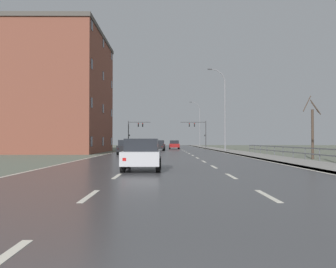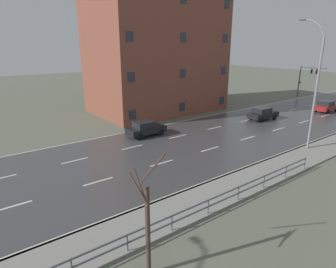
% 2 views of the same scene
% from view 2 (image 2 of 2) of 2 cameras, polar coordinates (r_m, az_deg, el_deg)
% --- Properties ---
extents(ground_plane, '(160.00, 160.00, 0.12)m').
position_cam_2_polar(ground_plane, '(33.88, 15.37, 0.96)').
color(ground_plane, '#5B6051').
extents(road_asphalt_strip, '(14.00, 120.00, 0.03)m').
position_cam_2_polar(road_asphalt_strip, '(43.74, 25.19, 3.63)').
color(road_asphalt_strip, '#3D3D3F').
rests_on(road_asphalt_strip, ground).
extents(guardrail, '(0.07, 35.53, 1.00)m').
position_cam_2_polar(guardrail, '(13.21, -18.58, -23.28)').
color(guardrail, '#515459').
rests_on(guardrail, ground).
extents(street_lamp_midground, '(2.40, 0.24, 11.21)m').
position_cam_2_polar(street_lamp_midground, '(28.01, 27.05, 8.03)').
color(street_lamp_midground, slate).
rests_on(street_lamp_midground, ground).
extents(traffic_signal_left, '(4.52, 0.36, 5.53)m').
position_cam_2_polar(traffic_signal_left, '(56.92, 25.64, 10.29)').
color(traffic_signal_left, '#38383A').
rests_on(traffic_signal_left, ground).
extents(car_distant, '(1.88, 4.12, 1.57)m').
position_cam_2_polar(car_distant, '(46.49, 28.86, 4.86)').
color(car_distant, maroon).
rests_on(car_distant, ground).
extents(car_far_right, '(2.02, 4.20, 1.57)m').
position_cam_2_polar(car_far_right, '(38.23, 18.23, 3.88)').
color(car_far_right, black).
rests_on(car_far_right, ground).
extents(car_far_left, '(1.89, 4.13, 1.57)m').
position_cam_2_polar(car_far_left, '(29.86, -4.45, 1.10)').
color(car_far_left, black).
rests_on(car_far_left, ground).
extents(brick_building, '(11.79, 17.51, 15.29)m').
position_cam_2_polar(brick_building, '(41.29, -2.35, 15.27)').
color(brick_building, brown).
rests_on(brick_building, ground).
extents(bare_tree_mid, '(1.29, 1.33, 5.20)m').
position_cam_2_polar(bare_tree_mid, '(11.87, -4.14, -17.61)').
color(bare_tree_mid, '#423328').
rests_on(bare_tree_mid, ground).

